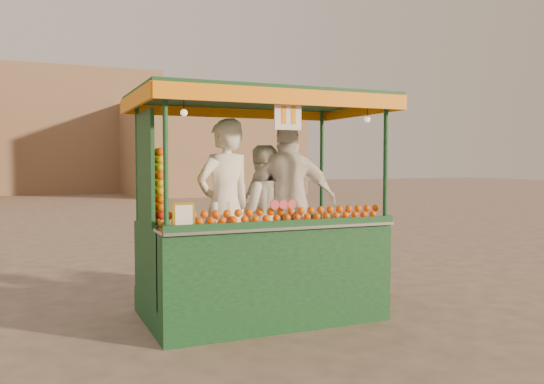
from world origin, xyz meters
name	(u,v)px	position (x,y,z in m)	size (l,w,h in m)	color
ground	(247,320)	(0.00, 0.00, 0.00)	(90.00, 90.00, 0.00)	brown
building_right	(210,149)	(7.00, 24.00, 2.50)	(9.00, 6.00, 5.00)	#83624A
building_center	(31,132)	(-2.00, 30.00, 3.50)	(14.00, 7.00, 7.00)	#83624A
juice_cart	(256,246)	(0.12, 0.02, 0.80)	(2.72, 1.76, 2.47)	#0D3219
vendor_left	(225,206)	(-0.19, 0.18, 1.24)	(0.80, 0.64, 1.91)	white
vendor_middle	(261,214)	(0.40, 0.55, 1.11)	(0.89, 0.74, 1.64)	white
vendor_right	(289,202)	(0.67, 0.36, 1.25)	(1.22, 0.80, 1.92)	white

